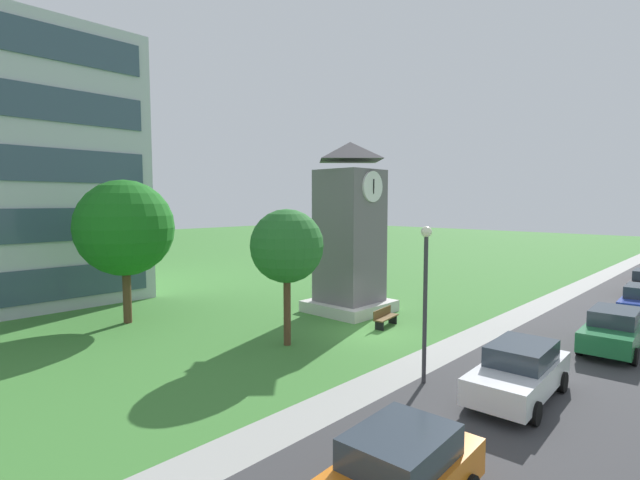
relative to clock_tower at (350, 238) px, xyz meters
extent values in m
plane|color=#3D7A33|center=(-2.61, -3.42, -4.09)|extent=(160.00, 160.00, 0.00)
cube|color=#38383A|center=(-2.61, -11.62, -4.09)|extent=(120.00, 7.20, 0.01)
cube|color=#9E9E99|center=(-2.61, -7.22, -4.09)|extent=(120.00, 1.60, 0.01)
cube|color=slate|center=(-0.01, 0.01, -0.21)|extent=(2.92, 2.92, 7.76)
cube|color=beige|center=(-0.01, 0.01, -3.79)|extent=(3.95, 3.95, 0.60)
pyramid|color=#555155|center=(-0.01, 0.01, 4.66)|extent=(3.22, 3.22, 0.99)
cylinder|color=white|center=(-0.01, -1.52, 2.73)|extent=(1.61, 0.12, 1.61)
cylinder|color=white|center=(1.52, 0.01, 2.73)|extent=(0.12, 1.61, 1.61)
cube|color=black|center=(-0.01, -1.59, 2.88)|extent=(0.04, 0.08, 0.48)
cube|color=black|center=(-0.01, -1.60, 2.73)|extent=(0.06, 0.03, 0.72)
cube|color=brown|center=(-1.25, -3.35, -3.64)|extent=(1.85, 0.76, 0.06)
cube|color=brown|center=(-1.28, -3.13, -3.41)|extent=(1.79, 0.33, 0.40)
cube|color=black|center=(-1.96, -3.46, -3.87)|extent=(0.15, 0.44, 0.45)
cube|color=black|center=(-0.53, -3.24, -3.87)|extent=(0.15, 0.44, 0.45)
cylinder|color=#333338|center=(-6.16, -8.34, -1.65)|extent=(0.14, 0.14, 4.89)
sphere|color=#F2EFCC|center=(-6.16, -8.34, 0.98)|extent=(0.36, 0.36, 0.36)
cylinder|color=#513823|center=(-9.50, 6.52, -2.54)|extent=(0.41, 0.41, 3.11)
sphere|color=#1A681B|center=(-9.50, 6.52, 0.67)|extent=(4.73, 4.73, 4.73)
cylinder|color=#513823|center=(-6.48, -1.97, -2.53)|extent=(0.31, 0.31, 3.13)
sphere|color=#256929|center=(-6.48, -1.97, 0.12)|extent=(3.08, 3.08, 3.08)
cube|color=#2D3842|center=(-12.29, -11.46, -2.70)|extent=(2.20, 1.71, 0.60)
cylinder|color=black|center=(-11.23, -10.51, -3.76)|extent=(0.67, 0.25, 0.66)
cube|color=silver|center=(-5.29, -11.11, -3.38)|extent=(4.74, 2.06, 0.76)
cube|color=#2D3842|center=(-5.06, -11.10, -2.70)|extent=(2.40, 1.73, 0.60)
cylinder|color=black|center=(-6.69, -12.08, -3.76)|extent=(0.67, 0.25, 0.66)
cylinder|color=black|center=(-6.77, -10.28, -3.76)|extent=(0.67, 0.25, 0.66)
cylinder|color=black|center=(-3.80, -11.94, -3.76)|extent=(0.67, 0.25, 0.66)
cylinder|color=black|center=(-3.89, -10.14, -3.76)|extent=(0.67, 0.25, 0.66)
cube|color=#1E6B38|center=(2.04, -12.17, -3.38)|extent=(4.71, 2.05, 0.76)
cube|color=#2D3842|center=(2.28, -12.16, -2.70)|extent=(2.39, 1.72, 0.60)
cylinder|color=black|center=(0.65, -13.14, -3.76)|extent=(0.67, 0.25, 0.66)
cylinder|color=black|center=(0.57, -11.34, -3.76)|extent=(0.67, 0.25, 0.66)
cylinder|color=black|center=(3.44, -11.21, -3.76)|extent=(0.67, 0.25, 0.66)
cylinder|color=black|center=(7.82, -11.27, -3.76)|extent=(0.67, 0.25, 0.66)
cylinder|color=black|center=(10.46, -11.15, -3.76)|extent=(0.67, 0.25, 0.66)
cylinder|color=black|center=(14.64, -10.53, -3.76)|extent=(0.67, 0.25, 0.66)
cylinder|color=black|center=(17.26, -10.41, -3.76)|extent=(0.67, 0.25, 0.66)
camera|label=1|loc=(-19.54, -16.17, 1.95)|focal=26.11mm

